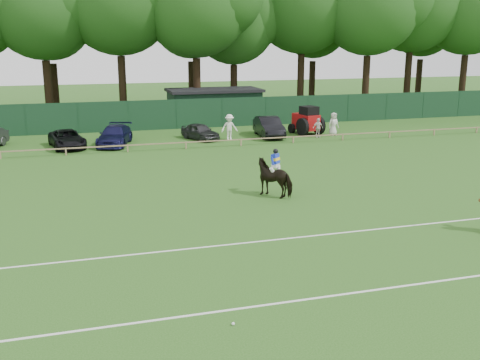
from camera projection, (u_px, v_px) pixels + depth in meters
name	position (u px, v px, depth m)	size (l,w,h in m)	color
ground	(249.00, 233.00, 22.02)	(160.00, 160.00, 0.00)	#1E4C14
horse_dark	(275.00, 178.00, 27.18)	(0.96, 2.10, 1.78)	black
suv_black	(67.00, 139.00, 39.25)	(2.07, 4.49, 1.25)	black
sedan_navy	(115.00, 135.00, 40.22)	(1.95, 4.80, 1.39)	#12133B
hatch_grey	(200.00, 132.00, 42.48)	(1.45, 3.61, 1.23)	#313134
estate_black	(269.00, 127.00, 43.72)	(1.63, 4.66, 1.54)	black
spectator_left	(229.00, 127.00, 42.24)	(1.25, 0.72, 1.94)	white
spectator_mid	(318.00, 128.00, 43.37)	(0.88, 0.37, 1.50)	silver
spectator_right	(334.00, 124.00, 44.24)	(0.88, 0.58, 1.81)	silver
rider_dark	(276.00, 162.00, 26.99)	(0.79, 0.73, 1.41)	silver
polo_ball	(233.00, 324.00, 14.92)	(0.09, 0.09, 0.09)	silver
pitch_lines	(281.00, 267.00, 18.76)	(60.00, 5.10, 0.01)	silver
pitch_rail	(172.00, 143.00, 38.66)	(62.10, 0.10, 0.50)	#997F5B
perimeter_fence	(153.00, 115.00, 46.83)	(92.08, 0.08, 2.50)	#14351E
utility_shed	(214.00, 105.00, 51.20)	(8.40, 4.40, 3.04)	#14331E
tree_row	(163.00, 117.00, 55.13)	(96.00, 12.00, 21.00)	#26561C
tractor	(307.00, 121.00, 44.79)	(2.33, 3.01, 2.26)	#9F0E10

